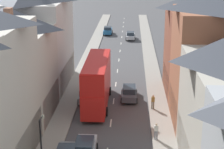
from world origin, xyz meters
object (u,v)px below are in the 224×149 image
car_near_silver (129,92)px  car_far_grey (130,36)px  car_parked_right_a (87,95)px  pedestrian_mid_left (156,130)px  street_lamp (42,148)px  car_mid_black (108,30)px  double_decker_bus_lead (97,82)px  car_parked_left_b (85,149)px  pedestrian_mid_right (153,101)px

car_near_silver → car_far_grey: car_near_silver is taller
car_parked_right_a → car_far_grey: car_parked_right_a is taller
car_parked_right_a → pedestrian_mid_left: size_ratio=2.40×
street_lamp → car_mid_black: bearing=88.8°
double_decker_bus_lead → street_lamp: bearing=-98.7°
car_mid_black → car_parked_left_b: bearing=-88.6°
double_decker_bus_lead → pedestrian_mid_left: size_ratio=6.71×
car_parked_left_b → pedestrian_mid_right: 12.18m
car_parked_left_b → car_far_grey: car_parked_left_b is taller
pedestrian_mid_right → car_near_silver: bearing=129.2°
car_mid_black → car_parked_left_b: 51.58m
car_parked_left_b → pedestrian_mid_right: pedestrian_mid_right is taller
car_mid_black → pedestrian_mid_right: 41.77m
pedestrian_mid_left → pedestrian_mid_right: same height
pedestrian_mid_right → street_lamp: (-8.66, -14.94, 2.21)m
car_near_silver → car_mid_black: size_ratio=1.06×
car_parked_left_b → street_lamp: size_ratio=0.79×
car_near_silver → pedestrian_mid_left: bearing=-76.3°
car_parked_right_a → car_mid_black: size_ratio=0.92×
car_near_silver → car_far_grey: 32.97m
car_near_silver → pedestrian_mid_right: (2.61, -3.21, 0.22)m
double_decker_bus_lead → car_far_grey: bearing=84.1°
pedestrian_mid_right → double_decker_bus_lead: bearing=170.0°
car_parked_left_b → street_lamp: 5.64m
car_parked_right_a → car_mid_black: bearing=90.0°
car_mid_black → pedestrian_mid_right: bearing=-79.6°
pedestrian_mid_left → street_lamp: 11.79m
car_near_silver → car_far_grey: size_ratio=1.04×
car_mid_black → car_far_grey: size_ratio=0.98×
car_parked_right_a → car_mid_black: 38.95m
car_mid_black → car_far_grey: 6.94m
car_mid_black → street_lamp: bearing=-91.2°
pedestrian_mid_right → street_lamp: bearing=-120.1°
car_parked_right_a → car_far_grey: bearing=81.8°
car_mid_black → street_lamp: 56.09m
car_parked_left_b → street_lamp: (-2.45, -4.46, 2.42)m
car_mid_black → car_parked_left_b: car_mid_black is taller
car_near_silver → car_parked_right_a: (-4.90, -1.07, -0.01)m
car_mid_black → pedestrian_mid_right: (7.51, -41.09, 0.18)m
car_parked_right_a → pedestrian_mid_left: pedestrian_mid_left is taller
double_decker_bus_lead → pedestrian_mid_right: double_decker_bus_lead is taller
car_parked_right_a → pedestrian_mid_left: bearing=-51.4°
double_decker_bus_lead → car_far_grey: (3.61, 35.08, -2.02)m
car_parked_right_a → car_mid_black: (0.00, 38.95, 0.05)m
car_near_silver → car_parked_left_b: bearing=-104.7°
pedestrian_mid_left → car_near_silver: bearing=103.7°
street_lamp → car_parked_right_a: bearing=86.1°
car_far_grey → car_parked_left_b: bearing=-94.4°
car_parked_right_a → car_near_silver: bearing=12.4°
double_decker_bus_lead → car_near_silver: double_decker_bus_lead is taller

